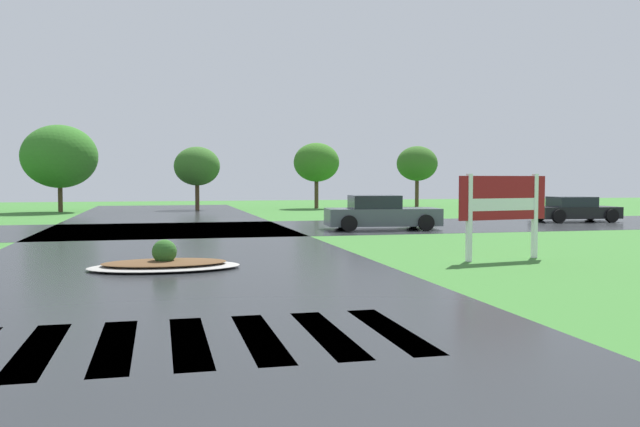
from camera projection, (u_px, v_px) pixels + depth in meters
name	position (u px, v px, depth m)	size (l,w,h in m)	color
asphalt_roadway	(178.00, 281.00, 13.43)	(9.78, 80.00, 0.01)	#232628
asphalt_cross_road	(168.00, 230.00, 27.13)	(90.00, 8.80, 0.01)	#232628
crosswalk_stripes	(189.00, 341.00, 8.50)	(5.85, 2.84, 0.01)	white
estate_billboard	(503.00, 202.00, 17.07)	(2.61, 0.51, 2.19)	white
median_island	(165.00, 263.00, 15.30)	(3.43, 1.90, 0.68)	#9E9B93
car_silver_hatch	(381.00, 214.00, 27.30)	(4.72, 2.47, 1.39)	#4C545B
car_blue_compact	(574.00, 210.00, 32.36)	(4.09, 2.27, 1.20)	black
background_treeline	(123.00, 158.00, 43.47)	(35.96, 6.36, 5.57)	#4C3823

